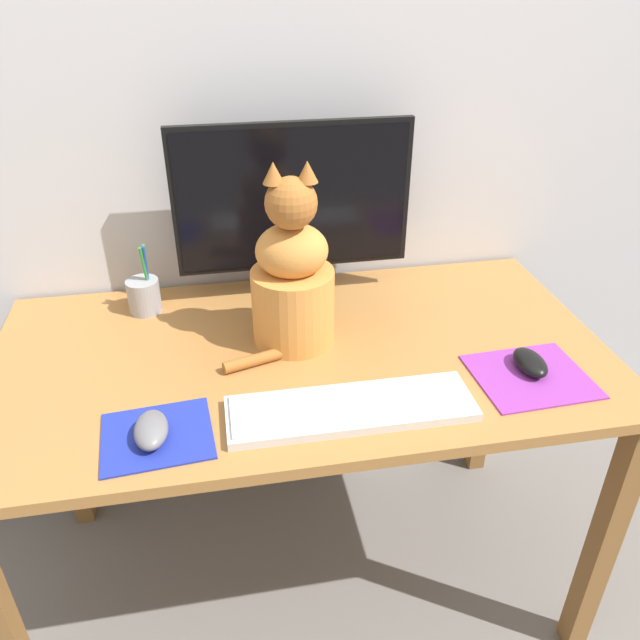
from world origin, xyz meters
The scene contains 11 objects.
ground_plane centered at (0.00, 0.00, 0.00)m, with size 12.00×12.00×0.00m, color slate.
wall_back centered at (0.00, 0.38, 1.25)m, with size 7.00×0.04×2.50m.
desk centered at (0.00, 0.00, 0.64)m, with size 1.33×0.70×0.74m.
monitor centered at (0.03, 0.26, 0.97)m, with size 0.56×0.17×0.43m.
keyboard centered at (0.06, -0.22, 0.75)m, with size 0.47×0.14×0.02m.
mousepad_left centered at (-0.30, -0.23, 0.74)m, with size 0.21×0.19×0.00m.
mousepad_right centered at (0.44, -0.18, 0.74)m, with size 0.24×0.21×0.00m.
computer_mouse_left centered at (-0.30, -0.23, 0.76)m, with size 0.06×0.10×0.04m.
computer_mouse_right centered at (0.45, -0.16, 0.76)m, with size 0.06×0.10×0.03m.
cat centered at (-0.01, 0.05, 0.89)m, with size 0.26×0.21×0.41m.
pen_cup centered at (-0.34, 0.24, 0.78)m, with size 0.08×0.08×0.17m.
Camera 1 is at (-0.16, -1.11, 1.49)m, focal length 35.00 mm.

